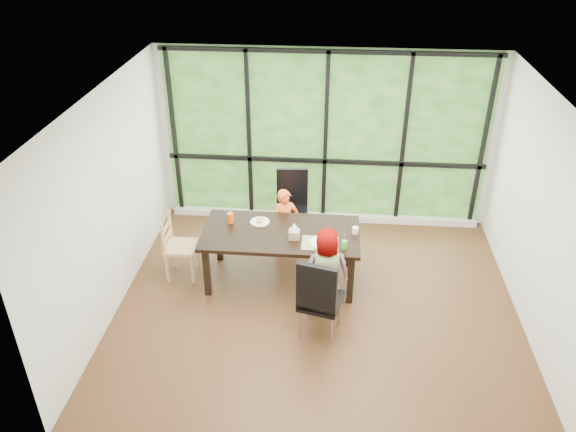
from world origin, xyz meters
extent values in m
plane|color=black|center=(0.00, 0.00, 0.00)|extent=(5.00, 5.00, 0.00)
plane|color=silver|center=(0.00, 2.25, 1.35)|extent=(5.00, 0.00, 5.00)
cube|color=#184613|center=(0.00, 2.23, 1.35)|extent=(4.80, 0.02, 2.65)
cube|color=silver|center=(0.00, 2.15, 0.05)|extent=(4.80, 0.12, 0.10)
cube|color=black|center=(-0.50, 0.50, 0.38)|extent=(2.11, 1.20, 0.75)
cube|color=black|center=(-0.44, 1.52, 0.54)|extent=(0.49, 0.49, 1.08)
cube|color=black|center=(0.06, -0.51, 0.54)|extent=(0.56, 0.56, 1.08)
cube|color=tan|center=(-1.84, 0.48, 0.45)|extent=(0.41, 0.43, 0.90)
imported|color=orange|center=(-0.50, 1.10, 0.52)|extent=(0.44, 0.37, 1.03)
imported|color=slate|center=(0.10, -0.07, 0.57)|extent=(0.61, 0.44, 1.14)
cube|color=tan|center=(0.01, 0.27, 0.75)|extent=(0.46, 0.33, 0.01)
cylinder|color=white|center=(-0.81, 0.71, 0.76)|extent=(0.26, 0.26, 0.02)
cylinder|color=white|center=(0.01, 0.28, 0.76)|extent=(0.27, 0.27, 0.02)
cylinder|color=#FB5706|center=(-1.19, 0.68, 0.82)|extent=(0.09, 0.09, 0.14)
cylinder|color=#4ECF2B|center=(0.31, 0.19, 0.80)|extent=(0.07, 0.07, 0.11)
cylinder|color=white|center=(0.45, 0.55, 0.79)|extent=(0.08, 0.08, 0.08)
cube|color=tan|center=(-0.32, 0.36, 0.81)|extent=(0.13, 0.13, 0.11)
cylinder|color=white|center=(-1.19, 0.68, 0.93)|extent=(0.01, 0.04, 0.20)
cylinder|color=pink|center=(0.31, 0.19, 0.90)|extent=(0.01, 0.04, 0.20)
cone|color=white|center=(-0.32, 0.36, 0.92)|extent=(0.12, 0.12, 0.11)
camera|label=1|loc=(0.13, -5.66, 4.58)|focal=35.21mm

